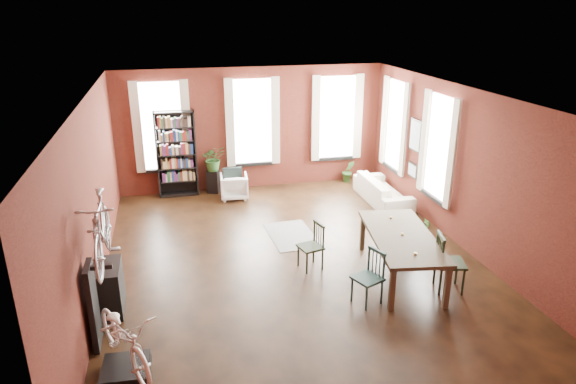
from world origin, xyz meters
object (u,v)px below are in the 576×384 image
object	(u,v)px
dining_chair_b	(310,247)
white_armchair	(234,185)
bike_trainer	(126,371)
plant_stand	(214,181)
console_table	(109,288)
cream_sofa	(383,186)
bicycle_floor	(121,311)
dining_chair_c	(450,263)
dining_chair_a	(367,278)
dining_chair_d	(404,239)
dining_table	(400,255)
bookshelf	(177,154)

from	to	relation	value
dining_chair_b	white_armchair	bearing A→B (deg)	178.46
bike_trainer	plant_stand	bearing A→B (deg)	74.95
console_table	cream_sofa	bearing A→B (deg)	29.33
bicycle_floor	dining_chair_b	bearing A→B (deg)	11.06
dining_chair_c	bicycle_floor	distance (m)	5.42
cream_sofa	bicycle_floor	bearing A→B (deg)	131.37
console_table	dining_chair_c	bearing A→B (deg)	-6.98
white_armchair	dining_chair_a	bearing A→B (deg)	109.93
console_table	dining_chair_a	bearing A→B (deg)	-10.49
dining_chair_c	dining_chair_b	bearing A→B (deg)	73.15
console_table	plant_stand	distance (m)	5.64
dining_chair_d	console_table	distance (m)	5.44
dining_table	dining_chair_a	xyz separation A→B (m)	(-0.93, -0.72, 0.06)
bike_trainer	bicycle_floor	world-z (taller)	bicycle_floor
cream_sofa	console_table	xyz separation A→B (m)	(-6.23, -3.50, -0.01)
dining_chair_a	bike_trainer	xyz separation A→B (m)	(-3.79, -0.96, -0.37)
bicycle_floor	cream_sofa	bearing A→B (deg)	16.69
bicycle_floor	bookshelf	bearing A→B (deg)	57.58
dining_chair_c	bookshelf	xyz separation A→B (m)	(-4.37, 5.89, 0.58)
dining_chair_b	cream_sofa	size ratio (longest dim) A/B	0.43
dining_chair_a	bookshelf	xyz separation A→B (m)	(-2.83, 5.96, 0.64)
white_armchair	cream_sofa	bearing A→B (deg)	167.27
dining_chair_c	white_armchair	world-z (taller)	dining_chair_c
dining_chair_a	console_table	world-z (taller)	dining_chair_a
dining_chair_c	bike_trainer	bearing A→B (deg)	115.45
cream_sofa	bike_trainer	distance (m)	7.89
dining_chair_b	console_table	bearing A→B (deg)	-94.18
cream_sofa	dining_chair_b	bearing A→B (deg)	136.93
dining_chair_b	bookshelf	distance (m)	5.16
dining_chair_d	white_armchair	size ratio (longest dim) A/B	1.14
dining_chair_b	cream_sofa	xyz separation A→B (m)	(2.71, 2.90, -0.04)
dining_chair_d	bicycle_floor	xyz separation A→B (m)	(-5.06, -2.29, 0.60)
dining_chair_a	console_table	xyz separation A→B (m)	(-4.11, 0.76, -0.06)
dining_chair_c	console_table	size ratio (longest dim) A/B	1.29
dining_chair_d	bike_trainer	distance (m)	5.61
dining_chair_b	bicycle_floor	size ratio (longest dim) A/B	0.54
plant_stand	white_armchair	bearing A→B (deg)	-51.00
white_armchair	bike_trainer	distance (m)	6.76
dining_chair_a	dining_chair_b	size ratio (longest dim) A/B	1.04
white_armchair	dining_chair_c	bearing A→B (deg)	124.17
dining_chair_c	dining_chair_d	distance (m)	1.33
bike_trainer	bicycle_floor	size ratio (longest dim) A/B	0.38
white_armchair	bicycle_floor	distance (m)	6.75
bicycle_floor	dining_chair_d	bearing A→B (deg)	-0.30
dining_chair_b	cream_sofa	distance (m)	3.96
dining_chair_c	console_table	xyz separation A→B (m)	(-5.65, 0.69, -0.12)
dining_chair_b	dining_chair_a	bearing A→B (deg)	9.31
white_armchair	cream_sofa	distance (m)	3.76
dining_chair_d	plant_stand	xyz separation A→B (m)	(-3.23, 4.59, -0.10)
bookshelf	plant_stand	size ratio (longest dim) A/B	3.71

